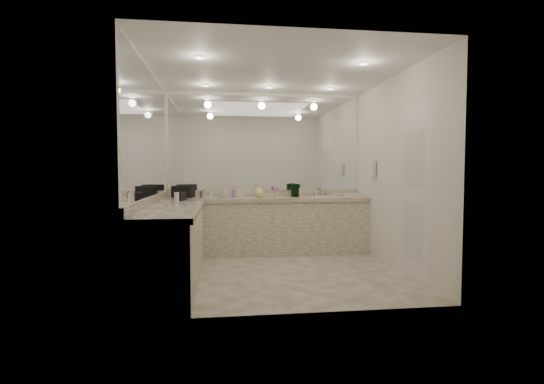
{
  "coord_description": "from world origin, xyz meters",
  "views": [
    {
      "loc": [
        -0.72,
        -5.02,
        1.32
      ],
      "look_at": [
        -0.02,
        0.4,
        1.03
      ],
      "focal_mm": 26.0,
      "sensor_mm": 36.0,
      "label": 1
    }
  ],
  "objects": [
    {
      "name": "backsplash_left",
      "position": [
        -1.58,
        0.0,
        0.95
      ],
      "size": [
        0.04,
        3.0,
        0.1
      ],
      "primitive_type": "cube",
      "color": "beige",
      "rests_on": "vanity_left_top"
    },
    {
      "name": "sink",
      "position": [
        0.95,
        1.2,
        0.9
      ],
      "size": [
        0.44,
        0.44,
        0.03
      ],
      "primitive_type": "cylinder",
      "color": "white",
      "rests_on": "vanity_back_top"
    },
    {
      "name": "soap_bottle_a",
      "position": [
        -0.66,
        1.25,
        1.0
      ],
      "size": [
        0.1,
        0.1,
        0.21
      ],
      "primitive_type": "imported",
      "rotation": [
        0.0,
        0.0,
        -0.39
      ],
      "color": "white",
      "rests_on": "vanity_back_top"
    },
    {
      "name": "backsplash_back",
      "position": [
        0.0,
        1.48,
        0.95
      ],
      "size": [
        3.2,
        0.04,
        0.1
      ],
      "primitive_type": "cube",
      "color": "beige",
      "rests_on": "vanity_back_top"
    },
    {
      "name": "amenity_bottle_8",
      "position": [
        0.55,
        1.24,
        0.97
      ],
      "size": [
        0.06,
        0.06,
        0.15
      ],
      "primitive_type": "cylinder",
      "color": "#E0B28C",
      "rests_on": "vanity_back_top"
    },
    {
      "name": "amenity_bottle_0",
      "position": [
        -0.88,
        1.17,
        0.94
      ],
      "size": [
        0.04,
        0.04,
        0.08
      ],
      "primitive_type": "cylinder",
      "color": "silver",
      "rests_on": "vanity_back_top"
    },
    {
      "name": "vanity_back_base",
      "position": [
        0.0,
        1.2,
        0.42
      ],
      "size": [
        3.2,
        0.6,
        0.84
      ],
      "primitive_type": "cube",
      "color": "silver",
      "rests_on": "floor"
    },
    {
      "name": "hand_towel",
      "position": [
        1.43,
        1.2,
        0.92
      ],
      "size": [
        0.27,
        0.18,
        0.04
      ],
      "primitive_type": "cube",
      "rotation": [
        0.0,
        0.0,
        -0.01
      ],
      "color": "white",
      "rests_on": "vanity_back_top"
    },
    {
      "name": "amenity_bottle_3",
      "position": [
        -0.54,
        1.2,
        0.96
      ],
      "size": [
        0.05,
        0.05,
        0.11
      ],
      "primitive_type": "cylinder",
      "color": "#9966B2",
      "rests_on": "vanity_back_top"
    },
    {
      "name": "wall_phone",
      "position": [
        1.56,
        0.7,
        1.35
      ],
      "size": [
        0.06,
        0.1,
        0.24
      ],
      "primitive_type": "cube",
      "color": "white",
      "rests_on": "wall_right"
    },
    {
      "name": "faucet",
      "position": [
        0.95,
        1.41,
        0.97
      ],
      "size": [
        0.24,
        0.16,
        0.14
      ],
      "primitive_type": "cube",
      "color": "silver",
      "rests_on": "vanity_back_top"
    },
    {
      "name": "green_bottle_1",
      "position": [
        0.51,
        1.26,
        1.0
      ],
      "size": [
        0.07,
        0.07,
        0.2
      ],
      "primitive_type": "cylinder",
      "color": "#175225",
      "rests_on": "vanity_back_top"
    },
    {
      "name": "wall_back",
      "position": [
        0.0,
        1.5,
        1.3
      ],
      "size": [
        3.2,
        0.02,
        2.6
      ],
      "primitive_type": "cube",
      "color": "silver",
      "rests_on": "floor"
    },
    {
      "name": "mirror_back",
      "position": [
        0.0,
        1.49,
        1.77
      ],
      "size": [
        3.12,
        0.01,
        1.55
      ],
      "primitive_type": "cube",
      "color": "white",
      "rests_on": "wall_back"
    },
    {
      "name": "vanity_back_top",
      "position": [
        0.0,
        1.19,
        0.87
      ],
      "size": [
        3.2,
        0.64,
        0.06
      ],
      "primitive_type": "cube",
      "color": "beige",
      "rests_on": "vanity_back_base"
    },
    {
      "name": "green_bottle_3",
      "position": [
        0.5,
        1.34,
        1.0
      ],
      "size": [
        0.07,
        0.07,
        0.21
      ],
      "primitive_type": "cylinder",
      "color": "#175225",
      "rests_on": "vanity_back_top"
    },
    {
      "name": "amenity_bottle_7",
      "position": [
        -1.04,
        1.22,
        0.95
      ],
      "size": [
        0.05,
        0.05,
        0.11
      ],
      "primitive_type": "cylinder",
      "color": "#3F3F4C",
      "rests_on": "vanity_back_top"
    },
    {
      "name": "amenity_bottle_5",
      "position": [
        -0.73,
        1.32,
        0.96
      ],
      "size": [
        0.06,
        0.06,
        0.12
      ],
      "primitive_type": "cylinder",
      "color": "silver",
      "rests_on": "vanity_back_top"
    },
    {
      "name": "floor",
      "position": [
        0.0,
        0.0,
        0.0
      ],
      "size": [
        3.2,
        3.2,
        0.0
      ],
      "primitive_type": "plane",
      "color": "beige",
      "rests_on": "ground"
    },
    {
      "name": "door",
      "position": [
        1.59,
        -0.5,
        1.05
      ],
      "size": [
        0.02,
        0.82,
        2.1
      ],
      "primitive_type": "cube",
      "color": "white",
      "rests_on": "wall_right"
    },
    {
      "name": "green_bottle_4",
      "position": [
        0.48,
        1.22,
        0.99
      ],
      "size": [
        0.06,
        0.06,
        0.18
      ],
      "primitive_type": "cylinder",
      "color": "#175225",
      "rests_on": "vanity_back_top"
    },
    {
      "name": "vanity_left_top",
      "position": [
        -1.29,
        -0.3,
        0.87
      ],
      "size": [
        0.64,
        2.42,
        0.06
      ],
      "primitive_type": "cube",
      "color": "beige",
      "rests_on": "vanity_left_base"
    },
    {
      "name": "green_bottle_0",
      "position": [
        0.44,
        1.23,
        1.0
      ],
      "size": [
        0.07,
        0.07,
        0.2
      ],
      "primitive_type": "cylinder",
      "color": "#175225",
      "rests_on": "vanity_back_top"
    },
    {
      "name": "wall_left",
      "position": [
        -1.6,
        0.0,
        1.3
      ],
      "size": [
        0.02,
        3.0,
        2.6
      ],
      "primitive_type": "cube",
      "color": "silver",
      "rests_on": "floor"
    },
    {
      "name": "vanity_left_base",
      "position": [
        -1.3,
        -0.3,
        0.42
      ],
      "size": [
        0.6,
        2.4,
        0.84
      ],
      "primitive_type": "cube",
      "color": "silver",
      "rests_on": "floor"
    },
    {
      "name": "black_bag_spill",
      "position": [
        -1.3,
        0.66,
        0.96
      ],
      "size": [
        0.15,
        0.23,
        0.12
      ],
      "primitive_type": "cube",
      "rotation": [
        0.0,
        0.0,
        -0.24
      ],
      "color": "black",
      "rests_on": "vanity_left_top"
    },
    {
      "name": "wall_right",
      "position": [
        1.6,
        0.0,
        1.3
      ],
      "size": [
        0.02,
        3.0,
        2.6
      ],
      "primitive_type": "cube",
      "color": "silver",
      "rests_on": "floor"
    },
    {
      "name": "amenity_bottle_1",
      "position": [
        0.16,
        1.19,
        0.94
      ],
      "size": [
        0.05,
        0.05,
        0.09
      ],
      "primitive_type": "cylinder",
      "color": "#E0B28C",
      "rests_on": "vanity_back_top"
    },
    {
      "name": "amenity_bottle_6",
      "position": [
        0.16,
        1.24,
        0.97
      ],
      "size": [
        0.05,
        0.05,
        0.15
      ],
      "primitive_type": "cylinder",
      "color": "#9966B2",
      "rests_on": "vanity_back_top"
    },
    {
      "name": "mirror_left",
      "position": [
        -1.59,
        0.0,
        1.77
      ],
      "size": [
        0.01,
        2.92,
        1.55
      ],
      "primitive_type": "cube",
      "color": "white",
      "rests_on": "wall_left"
    },
    {
      "name": "soap_bottle_b",
      "position": [
        -0.54,
        1.18,
        0.99
      ],
      "size": [
        0.1,
        0.1,
        0.18
      ],
      "primitive_type": "imported",
      "rotation": [
        0.0,
        0.0,
        -0.29
      ],
      "color": "silver",
      "rests_on": "vanity_back_top"
    },
    {
      "name": "black_toiletry_bag",
      "position": [
        -1.31,
        1.18,
        0.99
      ],
      "size": [
        0.35,
        0.27,
        0.18
      ],
      "primitive_type": "cube",
      "rotation": [
        0.0,
        0.0,
        -0.27
      ],
      "color": "black",
      "rests_on": "vanity_back_top"
    },
    {
      "name": "soap_bottle_c",
      "position": [
        -0.13,
        1.21,
        0.99
      ],
      "size": [
        0.19,
        0.19,
        0.19
      ],
      "primitive_type": "imported",
      "rotation": [
        0.0,
        0.0,
        -0.34
      ],
      "color": "#D6CF76",
      "rests_on": "vanity_back_top"
    },
    {
      "name": "cream_cosmetic_case",
      "position": [
        -0.51,
        1.22,
        0.98
      ],
      "size": [
        0.29,
        0.2,
        0.15
      ],
      "primitive_type": "cube",
      "rotation": [
        0.0,
        0.0,
        -0.15
      ],
      "color": "beige",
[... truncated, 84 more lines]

